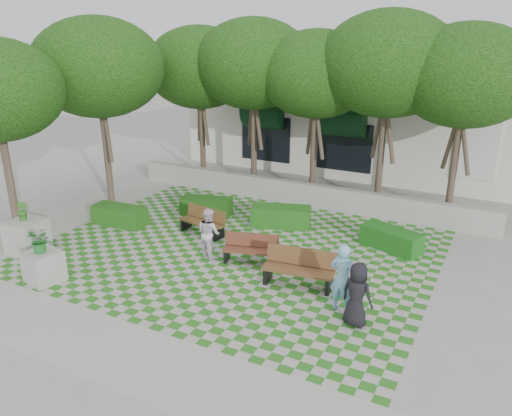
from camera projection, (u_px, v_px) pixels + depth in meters
The scene contains 19 objects.
ground at pixel (218, 264), 14.98m from camera, with size 90.00×90.00×0.00m, color gray.
lawn at pixel (235, 252), 15.81m from camera, with size 12.00×12.00×0.00m, color #2B721E.
sidewalk_south at pixel (107, 347), 11.06m from camera, with size 16.00×2.00×0.01m, color #9E9B93.
sidewalk_west at pixel (71, 215), 18.96m from camera, with size 2.00×12.00×0.01m, color #9E9B93.
retaining_wall at pixel (299, 193), 20.00m from camera, with size 15.00×0.36×0.90m, color #9E9B93.
bench_east at pixel (299, 269), 13.59m from camera, with size 2.01×0.89×1.02m.
bench_mid at pixel (251, 249), 14.99m from camera, with size 1.73×0.99×0.86m.
bench_west at pixel (203, 222), 17.09m from camera, with size 1.80×0.86×0.91m.
hedge_east at pixel (391, 239), 15.91m from camera, with size 1.92×0.77×0.67m, color #165115.
hedge_midright at pixel (281, 216), 17.78m from camera, with size 2.07×0.83×0.72m, color #1B5316.
hedge_midleft at pixel (206, 206), 18.90m from camera, with size 1.89×0.76×0.66m, color #194512.
hedge_west at pixel (120, 215), 17.94m from camera, with size 1.97×0.79×0.69m, color #1C4E14.
planter_front at pixel (43, 260), 13.78m from camera, with size 1.02×1.02×1.56m.
planter_back at pixel (27, 234), 15.70m from camera, with size 1.11×1.11×1.70m.
person_blue at pixel (343, 278), 12.21m from camera, with size 0.66×0.43×1.80m, color #7CBAE2.
person_dark at pixel (357, 295), 11.66m from camera, with size 0.78×0.51×1.60m, color black.
person_white at pixel (209, 233), 15.26m from camera, with size 0.76×0.59×1.57m, color silver.
tree_row at pixel (255, 70), 19.01m from camera, with size 17.70×13.40×7.41m.
building at pixel (378, 115), 25.47m from camera, with size 18.00×8.92×5.15m.
Camera 1 is at (7.28, -11.46, 6.64)m, focal length 35.00 mm.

